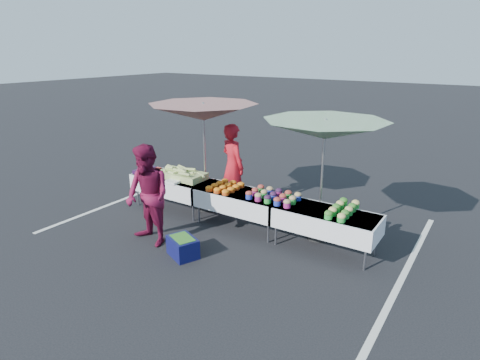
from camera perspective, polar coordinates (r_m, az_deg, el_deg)
The scene contains 17 objects.
ground at distance 8.21m, azimuth 0.00°, elevation -6.65°, with size 80.00×80.00×0.00m, color black.
stripe_left at distance 10.19m, azimuth -15.20°, elevation -2.24°, with size 0.10×5.00×0.00m, color silver.
stripe_right at distance 7.17m, azimuth 22.40°, elevation -12.06°, with size 0.10×5.00×0.00m, color silver.
table_left at distance 9.04m, azimuth -9.57°, elevation -0.55°, with size 1.86×0.81×0.75m.
table_center at distance 7.98m, azimuth 0.00°, elevation -2.84°, with size 1.86×0.81×0.75m.
table_right at distance 7.23m, azimuth 12.06°, elevation -5.60°, with size 1.86×0.81×0.75m.
berry_punnets at distance 9.42m, azimuth -13.06°, elevation 1.31°, with size 0.40×0.54×0.08m.
corn_pile at distance 8.84m, azimuth -8.33°, elevation 0.82°, with size 1.16×0.57×0.26m.
plastic_bags at distance 8.58m, azimuth -9.51°, elevation -0.23°, with size 0.30×0.25×0.05m, color white.
carrot_bowls at distance 8.09m, azimuth -2.11°, elevation -0.94°, with size 0.55×0.69×0.11m.
potato_cups at distance 7.54m, azimuth 4.77°, elevation -2.20°, with size 0.94×0.58×0.16m.
bean_baskets at distance 7.12m, azimuth 14.37°, elevation -4.04°, with size 0.36×0.86×0.15m.
vendor at distance 8.99m, azimuth -1.03°, elevation 2.04°, with size 0.69×0.45×1.90m, color red.
customer at distance 7.39m, azimuth -12.97°, elevation -2.21°, with size 0.90×0.70×1.86m, color maroon.
umbrella_left at distance 8.57m, azimuth -5.22°, elevation 9.48°, with size 2.85×2.85×2.38m.
umbrella_right at distance 7.24m, azimuth 12.00°, elevation 6.89°, with size 2.78×2.78×2.29m.
storage_bin at distance 7.11m, azimuth -8.13°, elevation -9.34°, with size 0.65×0.57×0.35m.
Camera 1 is at (4.10, -6.22, 3.45)m, focal length 30.00 mm.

